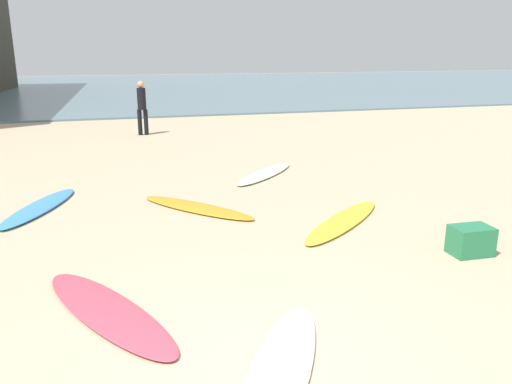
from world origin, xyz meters
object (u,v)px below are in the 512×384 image
surfboard_2 (40,207)px  surfboard_5 (265,173)px  surfboard_1 (107,311)px  beachgoer_mid (142,105)px  beach_cooler (471,241)px  surfboard_4 (280,372)px  surfboard_3 (343,221)px  surfboard_0 (197,207)px

surfboard_2 → surfboard_5: surfboard_2 is taller
surfboard_1 → beachgoer_mid: (1.33, 12.03, 0.95)m
beach_cooler → surfboard_2: bearing=146.4°
surfboard_2 → beach_cooler: beach_cooler is taller
surfboard_4 → surfboard_3: bearing=-92.5°
surfboard_1 → surfboard_2: 4.28m
surfboard_0 → surfboard_4: size_ratio=1.04×
surfboard_0 → beach_cooler: 4.46m
beachgoer_mid → surfboard_0: bearing=101.2°
surfboard_2 → surfboard_3: surfboard_2 is taller
surfboard_1 → surfboard_5: 6.45m
surfboard_1 → surfboard_4: (1.39, -1.52, -0.00)m
surfboard_2 → surfboard_4: surfboard_2 is taller
surfboard_3 → surfboard_5: 3.49m
surfboard_2 → surfboard_3: (4.78, -2.19, -0.01)m
surfboard_3 → surfboard_5: (-0.22, 3.48, 0.00)m
surfboard_3 → surfboard_4: bearing=105.5°
surfboard_2 → beach_cooler: 7.01m
beach_cooler → surfboard_1: bearing=-176.8°
surfboard_0 → surfboard_5: surfboard_5 is taller
surfboard_4 → beach_cooler: size_ratio=4.34×
surfboard_1 → surfboard_4: surfboard_1 is taller
beach_cooler → surfboard_5: bearing=104.0°
surfboard_2 → surfboard_3: 5.26m
beachgoer_mid → beach_cooler: size_ratio=3.26×
surfboard_0 → surfboard_3: (2.14, -1.41, 0.00)m
surfboard_3 → surfboard_4: 4.16m
surfboard_1 → surfboard_3: surfboard_3 is taller
surfboard_4 → beach_cooler: beach_cooler is taller
surfboard_0 → surfboard_5: bearing=-172.2°
surfboard_1 → surfboard_3: 4.18m
surfboard_0 → surfboard_1: surfboard_0 is taller
surfboard_1 → surfboard_2: (-1.08, 4.14, 0.01)m
surfboard_1 → beachgoer_mid: 12.14m
surfboard_1 → beach_cooler: (4.76, 0.27, 0.17)m
surfboard_4 → beachgoer_mid: size_ratio=1.33×
surfboard_2 → surfboard_5: (4.56, 1.29, -0.00)m
surfboard_5 → beachgoer_mid: 7.00m
surfboard_2 → beachgoer_mid: bearing=95.3°
surfboard_0 → surfboard_2: 2.75m
surfboard_3 → surfboard_4: (-2.30, -3.47, -0.00)m
surfboard_2 → surfboard_0: bearing=5.7°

